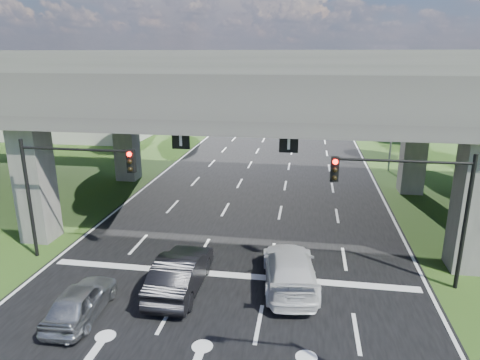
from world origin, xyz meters
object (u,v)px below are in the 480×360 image
(car_silver, at_px, (81,301))
(car_white, at_px, (290,269))
(streetlight_beyond, at_px, (366,89))
(car_dark, at_px, (181,272))
(streetlight_far, at_px, (390,103))
(signal_right, at_px, (414,195))
(signal_left, at_px, (67,179))

(car_silver, height_order, car_white, car_white)
(car_silver, xyz_separation_m, car_white, (7.83, 3.61, 0.11))
(streetlight_beyond, height_order, car_dark, streetlight_beyond)
(streetlight_far, xyz_separation_m, car_silver, (-15.13, -24.61, -5.14))
(streetlight_far, xyz_separation_m, car_white, (-7.30, -21.00, -5.02))
(streetlight_far, xyz_separation_m, car_dark, (-11.90, -22.08, -4.98))
(signal_right, distance_m, car_silver, 14.07)
(signal_right, relative_size, streetlight_far, 0.60)
(signal_right, relative_size, car_dark, 1.18)
(signal_left, xyz_separation_m, streetlight_far, (17.92, 20.06, 1.66))
(car_dark, distance_m, car_white, 4.73)
(signal_right, xyz_separation_m, car_dark, (-9.62, -2.02, -3.32))
(signal_left, relative_size, streetlight_beyond, 0.60)
(car_dark, bearing_deg, streetlight_far, -118.32)
(streetlight_beyond, bearing_deg, signal_right, -93.61)
(signal_left, xyz_separation_m, car_silver, (2.80, -4.55, -3.47))
(streetlight_far, bearing_deg, car_silver, -121.58)
(signal_left, distance_m, car_dark, 7.17)
(signal_right, bearing_deg, signal_left, 180.00)
(streetlight_far, bearing_deg, car_dark, -118.32)
(streetlight_beyond, height_order, car_white, streetlight_beyond)
(streetlight_far, relative_size, car_dark, 1.97)
(signal_left, distance_m, car_silver, 6.37)
(streetlight_far, xyz_separation_m, streetlight_beyond, (0.00, 16.00, 0.00))
(signal_right, xyz_separation_m, car_white, (-5.02, -0.94, -3.36))
(signal_right, distance_m, car_white, 6.12)
(signal_left, height_order, streetlight_beyond, streetlight_beyond)
(signal_left, bearing_deg, streetlight_far, 48.22)
(car_silver, bearing_deg, signal_left, -60.98)
(signal_right, bearing_deg, streetlight_beyond, 86.39)
(signal_right, relative_size, car_silver, 1.50)
(streetlight_beyond, height_order, car_silver, streetlight_beyond)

